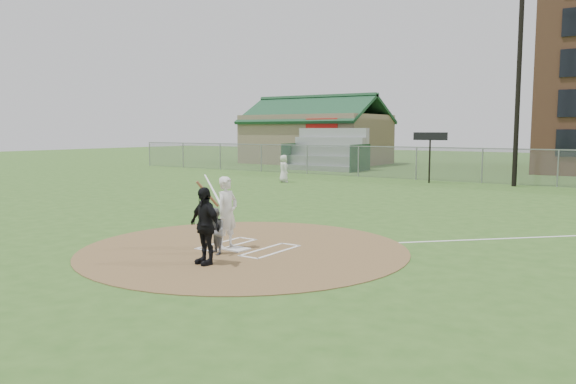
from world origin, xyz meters
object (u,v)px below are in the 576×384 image
Objects in this scene: catcher at (215,231)px; umpire at (205,226)px; ondeck_player at (284,169)px; home_plate at (238,249)px; batter_at_plate at (227,212)px.

catcher is 0.65× the size of umpire.
ondeck_player is at bearing 143.17° from catcher.
umpire is 20.34m from ondeck_player.
home_plate is at bearing 158.12° from ondeck_player.
batter_at_plate is (-0.35, 0.00, 0.92)m from home_plate.
ondeck_player is at bearing 132.15° from umpire.
ondeck_player reaches higher than home_plate.
batter_at_plate is at bearing 179.52° from home_plate.
home_plate is 18.81m from ondeck_player.
ondeck_player is (-9.58, 16.80, 0.21)m from catcher.
batter_at_plate is (-0.69, 1.59, 0.05)m from umpire.
ondeck_player is 0.86× the size of batter_at_plate.
batter_at_plate is at bearing 125.95° from umpire.
ondeck_player reaches higher than catcher.
catcher is 0.71× the size of ondeck_player.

